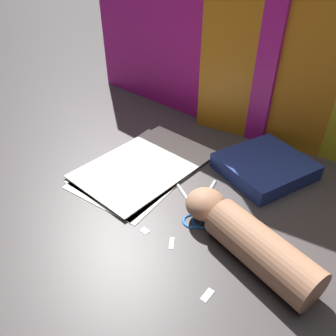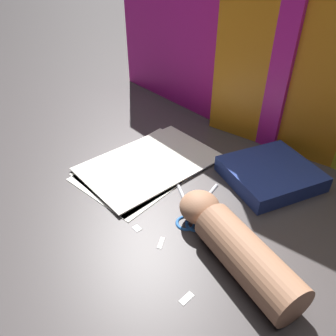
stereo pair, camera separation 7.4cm
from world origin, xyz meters
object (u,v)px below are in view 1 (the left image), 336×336
at_px(paper_stack, 144,166).
at_px(scissors, 197,209).
at_px(book_closed, 265,166).
at_px(hand_forearm, 247,238).

distance_m(paper_stack, scissors, 0.20).
bearing_deg(book_closed, paper_stack, -148.12).
xyz_separation_m(paper_stack, scissors, (0.20, -0.06, -0.00)).
xyz_separation_m(paper_stack, hand_forearm, (0.33, -0.10, 0.04)).
distance_m(scissors, hand_forearm, 0.15).
bearing_deg(scissors, paper_stack, 163.61).
xyz_separation_m(paper_stack, book_closed, (0.26, 0.16, 0.02)).
height_order(book_closed, scissors, book_closed).
relative_size(paper_stack, hand_forearm, 1.19).
bearing_deg(hand_forearm, paper_stack, 162.93).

